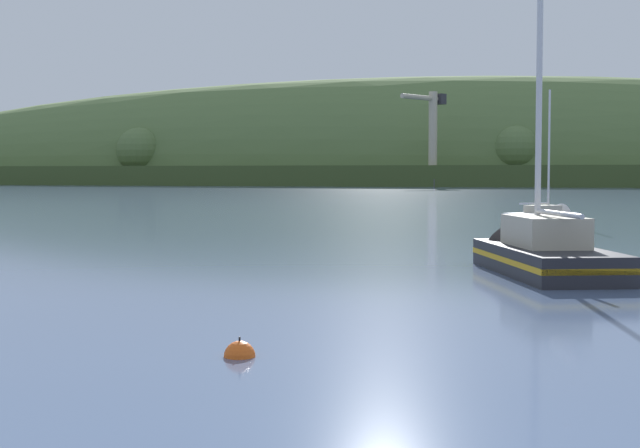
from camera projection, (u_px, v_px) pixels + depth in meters
name	position (u px, v px, depth m)	size (l,w,h in m)	color
far_shoreline_hill	(383.00, 184.00, 268.25)	(500.21, 110.51, 62.87)	#3C4E24
dockside_crane	(432.00, 140.00, 227.97)	(10.46, 14.31, 23.77)	#4C4C51
sailboat_near_mooring	(550.00, 216.00, 69.46)	(6.16, 5.87, 10.84)	#ADB2BC
sailboat_far_left	(537.00, 260.00, 32.85)	(5.54, 9.84, 13.60)	#232328
mooring_buoy_midchannel	(240.00, 357.00, 17.62)	(0.62, 0.62, 0.70)	#EA5B19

